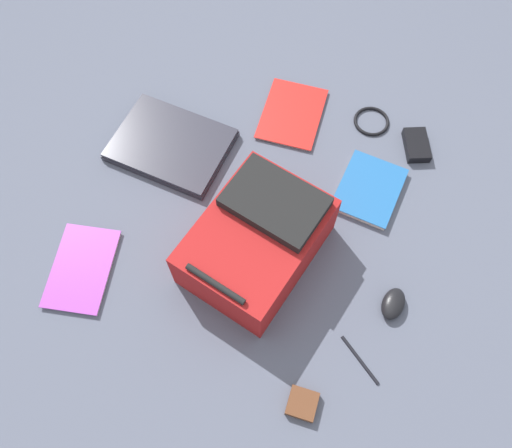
{
  "coord_description": "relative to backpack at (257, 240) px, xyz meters",
  "views": [
    {
      "loc": [
        -0.22,
        0.66,
        1.4
      ],
      "look_at": [
        -0.04,
        0.02,
        0.02
      ],
      "focal_mm": 37.05,
      "sensor_mm": 36.0,
      "label": 1
    }
  ],
  "objects": [
    {
      "name": "book_manual",
      "position": [
        -0.27,
        -0.28,
        -0.08
      ],
      "size": [
        0.21,
        0.25,
        0.02
      ],
      "color": "silver",
      "rests_on": "ground_plane"
    },
    {
      "name": "pen_black",
      "position": [
        -0.34,
        0.22,
        -0.08
      ],
      "size": [
        0.12,
        0.1,
        0.01
      ],
      "primitive_type": "cylinder",
      "rotation": [
        1.57,
        0.0,
        4.01
      ],
      "color": "black",
      "rests_on": "ground_plane"
    },
    {
      "name": "laptop",
      "position": [
        0.36,
        -0.27,
        -0.07
      ],
      "size": [
        0.39,
        0.31,
        0.03
      ],
      "color": "#24242C",
      "rests_on": "ground_plane"
    },
    {
      "name": "earbud_pouch",
      "position": [
        -0.22,
        0.37,
        -0.08
      ],
      "size": [
        0.07,
        0.07,
        0.02
      ],
      "primitive_type": "cube",
      "rotation": [
        0.0,
        0.0,
        -0.03
      ],
      "color": "#59331E",
      "rests_on": "ground_plane"
    },
    {
      "name": "backpack",
      "position": [
        0.0,
        0.0,
        0.0
      ],
      "size": [
        0.39,
        0.46,
        0.2
      ],
      "color": "maroon",
      "rests_on": "ground_plane"
    },
    {
      "name": "ground_plane",
      "position": [
        0.07,
        -0.09,
        -0.09
      ],
      "size": [
        3.34,
        3.34,
        0.0
      ],
      "primitive_type": "plane",
      "color": "#4C5160"
    },
    {
      "name": "computer_mouse",
      "position": [
        -0.4,
        0.05,
        -0.07
      ],
      "size": [
        0.08,
        0.1,
        0.04
      ],
      "primitive_type": "ellipsoid",
      "rotation": [
        0.0,
        0.0,
        -0.18
      ],
      "color": "black",
      "rests_on": "ground_plane"
    },
    {
      "name": "power_brick",
      "position": [
        -0.39,
        -0.48,
        -0.07
      ],
      "size": [
        0.1,
        0.13,
        0.03
      ],
      "primitive_type": "cube",
      "rotation": [
        0.0,
        0.0,
        0.32
      ],
      "color": "black",
      "rests_on": "ground_plane"
    },
    {
      "name": "book_red",
      "position": [
        0.02,
        -0.5,
        -0.08
      ],
      "size": [
        0.19,
        0.25,
        0.01
      ],
      "color": "silver",
      "rests_on": "ground_plane"
    },
    {
      "name": "cable_coil",
      "position": [
        -0.23,
        -0.54,
        -0.08
      ],
      "size": [
        0.12,
        0.12,
        0.01
      ],
      "primitive_type": "torus",
      "color": "black",
      "rests_on": "ground_plane"
    },
    {
      "name": "book_comic",
      "position": [
        0.46,
        0.18,
        -0.08
      ],
      "size": [
        0.19,
        0.27,
        0.01
      ],
      "color": "silver",
      "rests_on": "ground_plane"
    }
  ]
}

